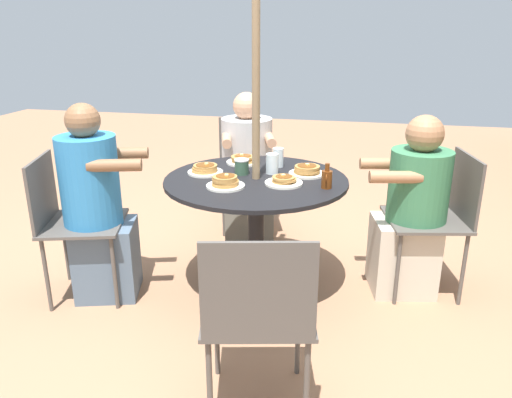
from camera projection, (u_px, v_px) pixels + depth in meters
ground_plane at (256, 287)px, 3.20m from camera, size 12.00×12.00×0.00m
patio_table at (256, 200)px, 3.01m from camera, size 1.09×1.09×0.73m
umbrella_pole at (256, 102)px, 2.82m from camera, size 0.05×0.05×2.36m
patio_chair_north at (246, 163)px, 4.08m from camera, size 0.56×0.56×0.88m
diner_north at (247, 172)px, 3.92m from camera, size 0.58×0.51×1.11m
patio_chair_east at (69, 216)px, 2.96m from camera, size 0.56×0.56×0.88m
diner_east at (98, 212)px, 2.96m from camera, size 0.45×0.53×1.19m
patio_chair_south at (258, 310)px, 1.98m from camera, size 0.54×0.54×0.88m
patio_chair_west at (440, 212)px, 3.02m from camera, size 0.53×0.53×0.88m
diner_west at (411, 215)px, 3.02m from camera, size 0.43×0.54×1.11m
pancake_plate_a at (205, 170)px, 3.06m from camera, size 0.22×0.22×0.06m
pancake_plate_b at (225, 182)px, 2.80m from camera, size 0.22×0.22×0.08m
pancake_plate_c at (284, 181)px, 2.85m from camera, size 0.22×0.22×0.06m
pancake_plate_d at (243, 160)px, 3.28m from camera, size 0.22×0.22×0.06m
pancake_plate_e at (307, 171)px, 3.03m from camera, size 0.22×0.22×0.07m
syrup_bottle at (327, 179)px, 2.77m from camera, size 0.08×0.06×0.14m
coffee_cup at (242, 167)px, 3.04m from camera, size 0.09×0.09×0.09m
drinking_glass_a at (278, 157)px, 3.19m from camera, size 0.07×0.07×0.12m
drinking_glass_b at (272, 164)px, 3.05m from camera, size 0.08×0.08×0.12m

